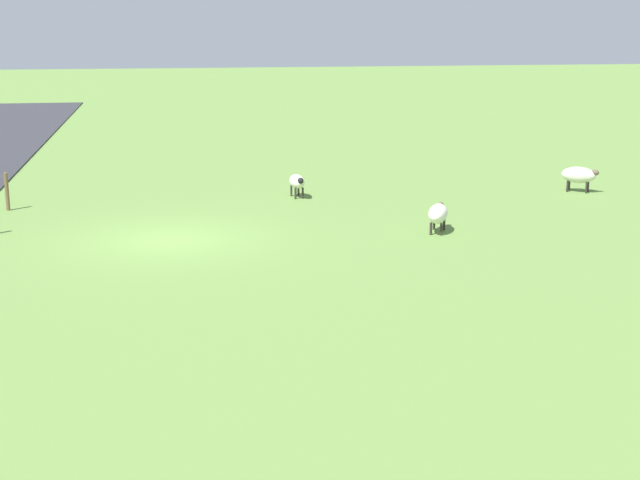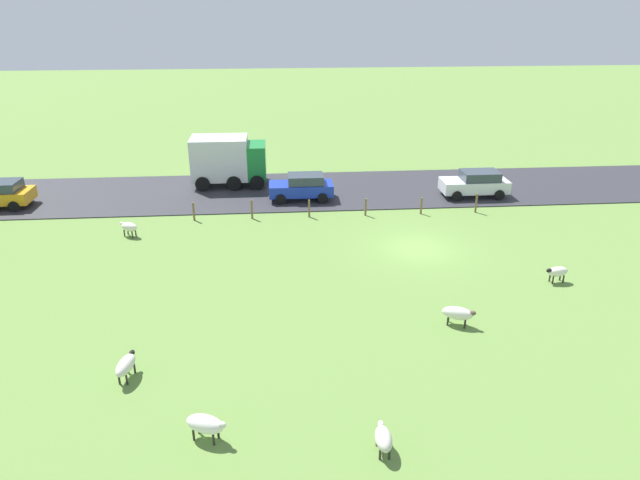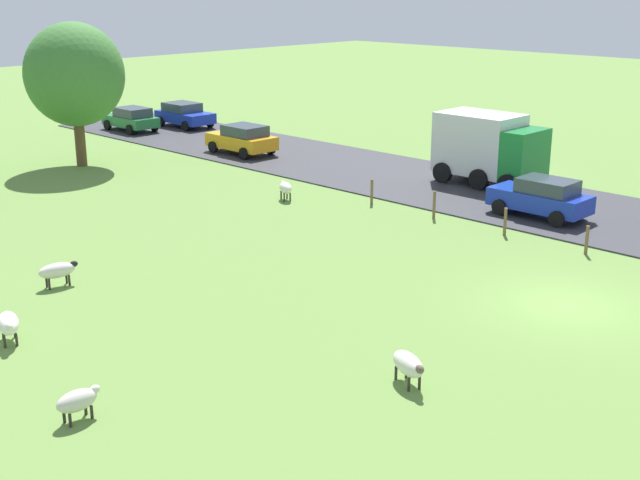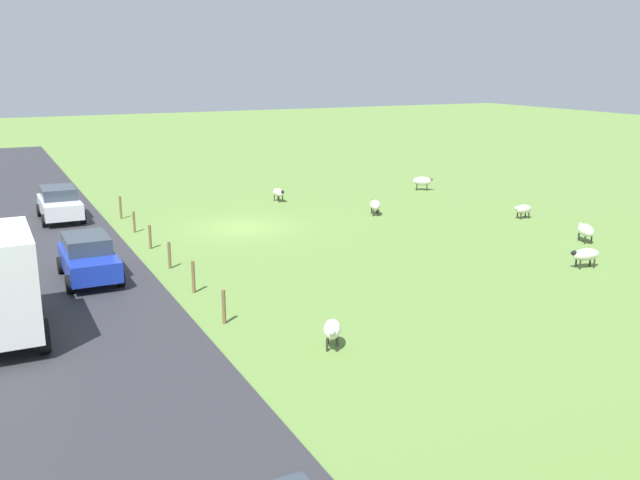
{
  "view_description": "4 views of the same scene",
  "coord_description": "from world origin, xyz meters",
  "views": [
    {
      "loc": [
        -0.16,
        24.47,
        5.91
      ],
      "look_at": [
        -3.24,
        5.05,
        1.1
      ],
      "focal_mm": 52.23,
      "sensor_mm": 36.0,
      "label": 1
    },
    {
      "loc": [
        -25.7,
        7.1,
        11.84
      ],
      "look_at": [
        -0.94,
        5.13,
        1.06
      ],
      "focal_mm": 31.49,
      "sensor_mm": 36.0,
      "label": 2
    },
    {
      "loc": [
        -21.8,
        -10.91,
        9.28
      ],
      "look_at": [
        -2.6,
        7.74,
        0.95
      ],
      "focal_mm": 47.18,
      "sensor_mm": 36.0,
      "label": 3
    },
    {
      "loc": [
        11.21,
        31.55,
        7.84
      ],
      "look_at": [
        -0.06,
        8.46,
        1.31
      ],
      "focal_mm": 39.48,
      "sensor_mm": 36.0,
      "label": 4
    }
  ],
  "objects": [
    {
      "name": "car_3",
      "position": [
        11.25,
        33.55,
        0.86
      ],
      "size": [
        2.2,
        4.04,
        1.54
      ],
      "color": "#1933B2",
      "rests_on": "road_strip"
    },
    {
      "name": "sheep_1",
      "position": [
        -13.69,
        4.36,
        0.48
      ],
      "size": [
        1.06,
        0.48,
        0.72
      ],
      "color": "beige",
      "rests_on": "ground_plane"
    },
    {
      "name": "car_1",
      "position": [
        7.97,
        5.56,
        0.89
      ],
      "size": [
        1.96,
        3.99,
        1.6
      ],
      "color": "#1933B2",
      "rests_on": "road_strip"
    },
    {
      "name": "fence_post_4",
      "position": [
        4.93,
        8.62,
        0.57
      ],
      "size": [
        0.12,
        0.12,
        1.15
      ],
      "primitive_type": "cylinder",
      "color": "brown",
      "rests_on": "ground_plane"
    },
    {
      "name": "truck_0",
      "position": [
        11.38,
        10.37,
        1.82
      ],
      "size": [
        2.8,
        4.91,
        3.26
      ],
      "color": "#197F33",
      "rests_on": "road_strip"
    },
    {
      "name": "sheep_4",
      "position": [
        -7.3,
        0.25,
        0.53
      ],
      "size": [
        0.94,
        1.32,
        0.79
      ],
      "color": "silver",
      "rests_on": "ground_plane"
    },
    {
      "name": "sheep_3",
      "position": [
        -12.79,
        9.39,
        0.55
      ],
      "size": [
        0.94,
        1.31,
        0.82
      ],
      "color": "white",
      "rests_on": "ground_plane"
    },
    {
      "name": "ground_plane",
      "position": [
        0.0,
        0.0,
        0.0
      ],
      "size": [
        160.0,
        160.0,
        0.0
      ],
      "primitive_type": "plane",
      "color": "olive"
    },
    {
      "name": "sheep_2",
      "position": [
        2.8,
        15.1,
        0.55
      ],
      "size": [
        0.9,
        1.11,
        0.8
      ],
      "color": "silver",
      "rests_on": "ground_plane"
    },
    {
      "name": "fence_post_5",
      "position": [
        4.93,
        11.95,
        0.54
      ],
      "size": [
        0.12,
        0.12,
        1.09
      ],
      "primitive_type": "cylinder",
      "color": "brown",
      "rests_on": "ground_plane"
    },
    {
      "name": "sheep_0",
      "position": [
        -9.7,
        12.36,
        0.53
      ],
      "size": [
        1.3,
        0.68,
        0.78
      ],
      "color": "silver",
      "rests_on": "ground_plane"
    },
    {
      "name": "car_4",
      "position": [
        7.94,
        34.7,
        0.84
      ],
      "size": [
        2.04,
        3.9,
        1.49
      ],
      "color": "#237238",
      "rests_on": "road_strip"
    },
    {
      "name": "fence_post_2",
      "position": [
        4.93,
        1.98,
        0.52
      ],
      "size": [
        0.12,
        0.12,
        1.04
      ],
      "primitive_type": "cylinder",
      "color": "brown",
      "rests_on": "ground_plane"
    },
    {
      "name": "car_2",
      "position": [
        8.04,
        24.04,
        0.89
      ],
      "size": [
        2.14,
        4.02,
        1.6
      ],
      "color": "orange",
      "rests_on": "road_strip"
    },
    {
      "name": "tree_0",
      "position": [
        0.33,
        27.86,
        4.67
      ],
      "size": [
        4.99,
        4.99,
        7.29
      ],
      "color": "brown",
      "rests_on": "ground_plane"
    },
    {
      "name": "fence_post_3",
      "position": [
        4.93,
        5.3,
        0.53
      ],
      "size": [
        0.12,
        0.12,
        1.06
      ],
      "primitive_type": "cylinder",
      "color": "brown",
      "rests_on": "ground_plane"
    }
  ]
}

